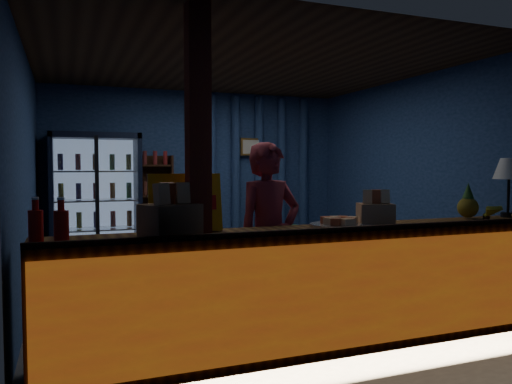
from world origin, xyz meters
TOP-DOWN VIEW (x-y plane):
  - ground at (0.00, 0.00)m, footprint 4.60×4.60m
  - room_walls at (0.00, 0.00)m, footprint 4.60×4.60m
  - counter at (0.00, -1.91)m, footprint 4.40×0.57m
  - support_post at (-1.05, -1.90)m, footprint 0.16×0.16m
  - beverage_cooler at (-1.55, 1.92)m, footprint 1.20×0.62m
  - bottle_shelf at (-0.70, 2.06)m, footprint 0.50×0.28m
  - curtain_folds at (1.00, 2.14)m, footprint 1.74×0.14m
  - framed_picture at (0.85, 2.10)m, footprint 0.36×0.04m
  - shopkeeper at (-0.31, -1.45)m, footprint 0.66×0.48m
  - green_chair at (1.24, 1.34)m, footprint 0.79×0.80m
  - side_table at (1.13, 1.48)m, footprint 0.63×0.56m
  - yellow_sign at (-1.10, -1.73)m, footprint 0.55×0.12m
  - soda_bottles at (-2.05, -1.98)m, footprint 0.24×0.17m
  - snack_box_left at (-1.27, -1.97)m, footprint 0.44×0.40m
  - snack_box_centre at (0.47, -1.88)m, footprint 0.34×0.32m
  - pastry_tray at (0.13, -1.88)m, footprint 0.49×0.49m
  - banana_bunches at (1.92, -1.95)m, footprint 0.70×0.28m
  - table_lamp at (2.05, -1.79)m, footprint 0.29×0.29m
  - pineapple at (1.58, -1.76)m, footprint 0.19×0.19m

SIDE VIEW (x-z plane):
  - ground at x=0.00m, z-range 0.00..0.00m
  - side_table at x=1.13m, z-range -0.04..0.52m
  - green_chair at x=1.24m, z-range 0.00..0.55m
  - counter at x=0.00m, z-range -0.02..0.97m
  - bottle_shelf at x=-0.70m, z-range -0.01..1.59m
  - shopkeeper at x=-0.31m, z-range 0.00..1.65m
  - beverage_cooler at x=-1.55m, z-range -0.02..1.88m
  - pastry_tray at x=0.13m, z-range 0.94..1.02m
  - banana_bunches at x=1.92m, z-range 0.95..1.10m
  - snack_box_centre at x=0.47m, z-range 0.91..1.20m
  - soda_bottles at x=-2.05m, z-range 0.92..1.22m
  - snack_box_left at x=-1.27m, z-range 0.89..1.27m
  - pineapple at x=1.58m, z-range 0.92..1.25m
  - yellow_sign at x=-1.10m, z-range 0.95..1.39m
  - support_post at x=-1.05m, z-range 0.00..2.60m
  - curtain_folds at x=1.00m, z-range 0.05..2.55m
  - table_lamp at x=2.05m, z-range 1.11..1.68m
  - room_walls at x=0.00m, z-range -0.73..3.87m
  - framed_picture at x=0.85m, z-range 1.61..1.89m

